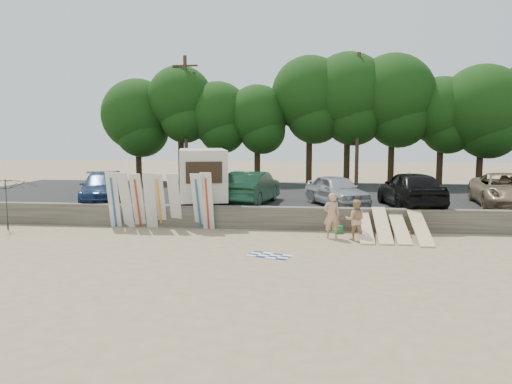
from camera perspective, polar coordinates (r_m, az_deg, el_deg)
ground at (r=19.37m, az=9.31°, el=-6.00°), size 120.00×120.00×0.00m
seawall at (r=22.21m, az=8.97°, el=-3.06°), size 44.00×0.50×1.00m
parking_lot at (r=29.65m, az=8.38°, el=-0.94°), size 44.00×14.50×0.70m
treeline at (r=36.45m, az=9.81°, el=9.98°), size 33.55×6.50×9.32m
utility_poles at (r=35.03m, az=11.55°, el=8.46°), size 25.80×0.26×9.00m
box_trailer at (r=24.68m, az=-6.14°, el=2.04°), size 3.32×4.76×2.77m
car_0 at (r=26.78m, az=-17.17°, el=0.42°), size 3.89×5.62×1.51m
car_1 at (r=25.14m, az=-0.51°, el=0.50°), size 2.57×5.26×1.66m
car_2 at (r=24.86m, az=9.19°, el=0.18°), size 3.46×4.80×1.52m
car_3 at (r=24.93m, az=17.23°, el=0.31°), size 2.80×5.51×1.80m
car_4 at (r=26.99m, az=26.71°, el=0.18°), size 3.45×6.16×1.63m
surfboard_upright_0 at (r=23.32m, az=-15.97°, el=-0.85°), size 0.51×0.61×2.56m
surfboard_upright_1 at (r=23.11m, az=-14.66°, el=-0.90°), size 0.61×0.77×2.54m
surfboard_upright_2 at (r=22.88m, az=-13.36°, el=-0.99°), size 0.52×0.86×2.50m
surfboard_upright_3 at (r=22.68m, az=-11.99°, el=-0.96°), size 0.55×0.72×2.54m
surfboard_upright_4 at (r=22.65m, az=-11.00°, el=-0.99°), size 0.52×0.80×2.51m
surfboard_upright_5 at (r=22.47m, az=-9.26°, el=-1.02°), size 0.52×0.83×2.51m
surfboard_upright_6 at (r=22.15m, az=-6.61°, el=-1.07°), size 0.57×0.82×2.52m
surfboard_upright_7 at (r=22.03m, az=-5.58°, el=-1.03°), size 0.55×0.57×2.57m
surfboard_low_0 at (r=20.86m, az=12.28°, el=-3.86°), size 0.56×2.90×0.92m
surfboard_low_1 at (r=20.94m, az=14.22°, el=-3.67°), size 0.56×2.85×1.07m
surfboard_low_2 at (r=21.10m, az=16.08°, el=-3.91°), size 0.56×2.91×0.88m
surfboard_low_3 at (r=20.97m, az=18.27°, el=-3.91°), size 0.56×2.88×0.98m
beachgoer_a at (r=20.42m, az=8.64°, el=-2.68°), size 0.73×0.53×1.86m
beachgoer_b at (r=20.26m, az=11.29°, el=-3.14°), size 0.84×0.68×1.63m
cooler at (r=21.62m, az=9.27°, el=-4.25°), size 0.46×0.42×0.32m
gear_bag at (r=21.56m, az=16.81°, el=-4.61°), size 0.35×0.31×0.22m
beach_towel at (r=17.47m, az=1.53°, el=-7.27°), size 1.93×1.93×0.00m
beach_umbrella at (r=24.54m, az=-26.47°, el=-1.19°), size 3.60×3.61×2.33m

